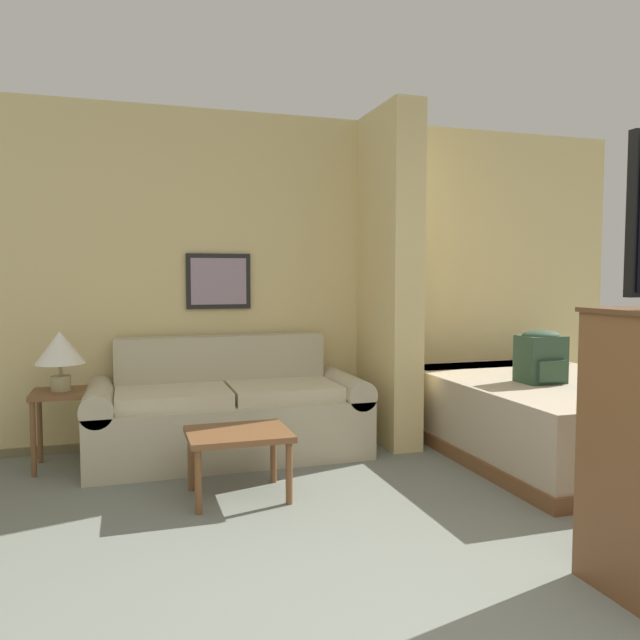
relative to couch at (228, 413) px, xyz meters
The scene contains 8 objects.
wall_back 1.20m from the couch, 43.94° to the left, with size 6.33×0.16×2.60m.
wall_partition_pillar 1.62m from the couch, ahead, with size 0.24×0.79×2.60m.
couch is the anchor object (origin of this frame).
coffee_table 0.90m from the couch, 95.03° to the right, with size 0.60×0.48×0.40m.
side_table 1.14m from the couch, behind, with size 0.38×0.38×0.53m.
table_lamp 1.24m from the couch, behind, with size 0.33×0.33×0.41m.
bed 2.37m from the couch, 16.24° to the right, with size 1.54×2.09×0.56m.
backpack 2.29m from the couch, 20.54° to the right, with size 0.30×0.26×0.37m.
Camera 1 is at (-1.19, -1.45, 1.31)m, focal length 35.00 mm.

